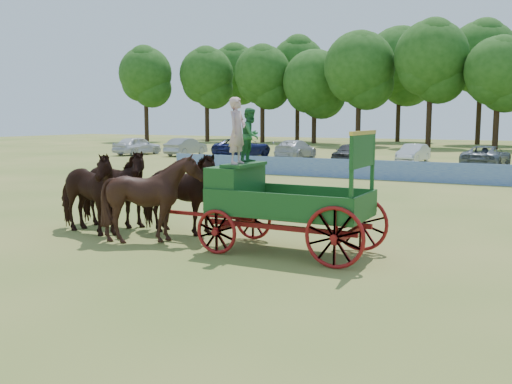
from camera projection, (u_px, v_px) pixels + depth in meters
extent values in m
plane|color=#A8914B|center=(220.00, 250.00, 14.28)|extent=(160.00, 160.00, 0.00)
imported|color=black|center=(85.00, 193.00, 16.12)|extent=(2.94, 1.66, 2.36)
imported|color=black|center=(111.00, 189.00, 17.09)|extent=(2.86, 1.43, 2.36)
imported|color=black|center=(153.00, 198.00, 15.03)|extent=(2.48, 2.29, 2.36)
imported|color=black|center=(177.00, 193.00, 16.00)|extent=(2.84, 1.38, 2.36)
cube|color=maroon|center=(236.00, 223.00, 14.58)|extent=(0.12, 2.00, 0.12)
cube|color=maroon|center=(348.00, 234.00, 13.21)|extent=(0.12, 2.00, 0.12)
cube|color=maroon|center=(280.00, 228.00, 13.40)|extent=(3.80, 0.10, 0.12)
cube|color=maroon|center=(298.00, 220.00, 14.37)|extent=(3.80, 0.10, 0.12)
cube|color=maroon|center=(206.00, 215.00, 14.97)|extent=(2.80, 0.09, 0.09)
cube|color=#1C5423|center=(289.00, 212.00, 13.85)|extent=(3.80, 1.80, 0.10)
cube|color=#1C5423|center=(274.00, 205.00, 13.03)|extent=(3.80, 0.06, 0.55)
cube|color=#1C5423|center=(304.00, 196.00, 14.58)|extent=(3.80, 0.06, 0.55)
cube|color=#1C5423|center=(365.00, 206.00, 12.95)|extent=(0.06, 1.80, 0.55)
cube|color=#1C5423|center=(236.00, 187.00, 14.46)|extent=(0.85, 1.70, 1.05)
cube|color=#1C5423|center=(244.00, 165.00, 14.27)|extent=(0.55, 1.50, 0.08)
cube|color=#1C5423|center=(223.00, 193.00, 14.66)|extent=(0.10, 1.60, 0.65)
cube|color=#1C5423|center=(229.00, 205.00, 14.62)|extent=(0.55, 1.60, 0.06)
cube|color=#1C5423|center=(351.00, 180.00, 12.20)|extent=(0.08, 0.08, 1.80)
cube|color=#1C5423|center=(372.00, 174.00, 13.61)|extent=(0.08, 0.08, 1.80)
cube|color=#1C5423|center=(363.00, 151.00, 12.83)|extent=(0.07, 1.75, 0.75)
cube|color=gold|center=(363.00, 133.00, 12.78)|extent=(0.08, 1.80, 0.09)
cube|color=gold|center=(361.00, 151.00, 12.84)|extent=(0.02, 1.30, 0.12)
torus|color=maroon|center=(216.00, 232.00, 13.75)|extent=(1.09, 0.09, 1.09)
torus|color=maroon|center=(253.00, 219.00, 15.43)|extent=(1.09, 0.09, 1.09)
torus|color=maroon|center=(335.00, 238.00, 12.36)|extent=(1.39, 0.09, 1.39)
torus|color=maroon|center=(361.00, 223.00, 14.04)|extent=(1.39, 0.09, 1.39)
imported|color=#D3A1A2|center=(237.00, 131.00, 13.86)|extent=(0.39, 0.59, 1.62)
imported|color=#2A7034|center=(251.00, 135.00, 14.49)|extent=(0.52, 0.67, 1.37)
cube|color=#1E45A6|center=(377.00, 170.00, 30.52)|extent=(26.00, 0.08, 1.05)
imported|color=silver|center=(137.00, 146.00, 51.43)|extent=(2.36, 4.99, 1.65)
imported|color=gray|center=(186.00, 147.00, 50.39)|extent=(1.66, 4.67, 1.54)
imported|color=navy|center=(243.00, 147.00, 48.37)|extent=(3.38, 6.13, 1.62)
imported|color=silver|center=(296.00, 149.00, 46.83)|extent=(2.21, 5.25, 1.51)
imported|color=#333338|center=(349.00, 152.00, 43.15)|extent=(1.72, 4.20, 1.43)
imported|color=silver|center=(413.00, 153.00, 42.40)|extent=(1.80, 4.26, 1.37)
imported|color=slate|center=(486.00, 157.00, 38.06)|extent=(3.00, 5.53, 1.47)
cylinder|color=#382314|center=(147.00, 123.00, 80.82)|extent=(0.60, 0.60, 5.19)
sphere|color=#1C4813|center=(145.00, 73.00, 79.92)|extent=(7.37, 7.37, 7.37)
cylinder|color=#382314|center=(207.00, 123.00, 80.42)|extent=(0.60, 0.60, 5.09)
sphere|color=#1C4813|center=(207.00, 74.00, 79.54)|extent=(7.54, 7.54, 7.54)
cylinder|color=#382314|center=(262.00, 124.00, 77.34)|extent=(0.60, 0.60, 5.02)
sphere|color=#1C4813|center=(262.00, 73.00, 76.47)|extent=(7.63, 7.63, 7.63)
cylinder|color=#382314|center=(314.00, 127.00, 74.53)|extent=(0.60, 0.60, 4.33)
sphere|color=#1C4813|center=(315.00, 82.00, 73.79)|extent=(8.31, 8.31, 8.31)
cylinder|color=#382314|center=(358.00, 124.00, 68.23)|extent=(0.60, 0.60, 5.09)
sphere|color=#1C4813|center=(359.00, 66.00, 67.35)|extent=(8.37, 8.37, 8.37)
cylinder|color=#382314|center=(429.00, 123.00, 63.92)|extent=(0.60, 0.60, 5.45)
sphere|color=#1C4813|center=(431.00, 57.00, 62.98)|extent=(8.11, 8.11, 8.11)
cylinder|color=#382314|center=(496.00, 128.00, 59.79)|extent=(0.60, 0.60, 4.47)
sphere|color=#1C4813|center=(499.00, 70.00, 59.02)|extent=(7.02, 7.02, 7.02)
cylinder|color=#382314|center=(235.00, 121.00, 91.17)|extent=(0.60, 0.60, 5.83)
sphere|color=#1C4813|center=(235.00, 71.00, 90.16)|extent=(8.24, 8.24, 8.24)
cylinder|color=#382314|center=(297.00, 121.00, 82.08)|extent=(0.60, 0.60, 5.90)
sphere|color=#1C4813|center=(298.00, 65.00, 81.06)|extent=(7.71, 7.71, 7.71)
cylinder|color=#382314|center=(398.00, 120.00, 79.92)|extent=(0.60, 0.60, 5.95)
sphere|color=#1C4813|center=(400.00, 62.00, 78.89)|extent=(9.94, 9.94, 9.94)
cylinder|color=#382314|center=(478.00, 121.00, 71.36)|extent=(0.60, 0.60, 5.96)
sphere|color=#1C4813|center=(482.00, 55.00, 70.33)|extent=(8.56, 8.56, 8.56)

